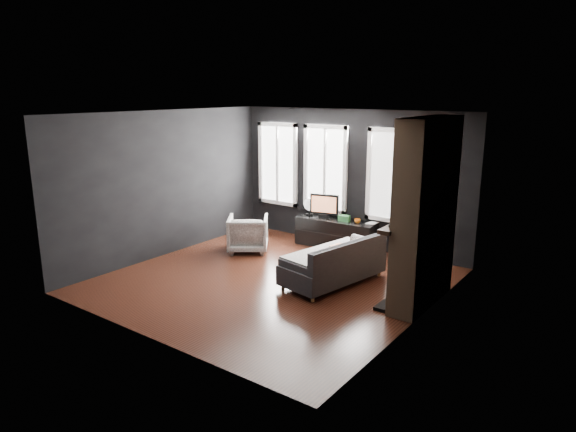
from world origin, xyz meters
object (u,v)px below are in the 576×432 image
Objects in this scene: mug at (357,220)px; mantel_vase at (421,207)px; book at (368,217)px; armchair at (248,232)px; sofa at (333,260)px; media_console at (336,233)px; monitor at (324,204)px.

mug is 2.19m from mantel_vase.
mantel_vase is (1.55, -1.32, 0.65)m from book.
mug is (1.72, 1.23, 0.23)m from armchair.
sofa is at bearing -79.51° from book.
sofa is 1.09× the size of media_console.
monitor is (-1.27, 1.73, 0.45)m from sofa.
book is 2.14m from mantel_vase.
sofa is 15.39× the size of mug.
monitor is 5.22× the size of mug.
media_console is at bearing 178.03° from mug.
mug is at bearing -137.16° from book.
media_console is at bearing -168.29° from book.
mug is (-0.50, 1.71, 0.24)m from sofa.
mantel_vase is (3.42, 0.05, 0.94)m from armchair.
mantel_vase is at bearing 144.69° from armchair.
book is at bearing 139.56° from mantel_vase.
mug is 0.58× the size of mantel_vase.
book is (0.93, 0.12, -0.15)m from monitor.
mantel_vase is (2.48, -1.20, 0.50)m from monitor.
mantel_vase reaches higher than mug.
monitor is at bearing 178.20° from mug.
armchair is 3.83× the size of mantel_vase.
sofa is 1.98m from media_console.
mug is at bearing -6.19° from media_console.
armchair is 1.63m from monitor.
monitor reaches higher than media_console.
mantel_vase is (1.71, -1.17, 0.71)m from mug.
mantel_vase is at bearing -34.53° from mug.
armchair is at bearing -143.82° from book.
armchair is at bearing 178.72° from sofa.
armchair reaches higher than mug.
book is at bearing 42.84° from mug.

